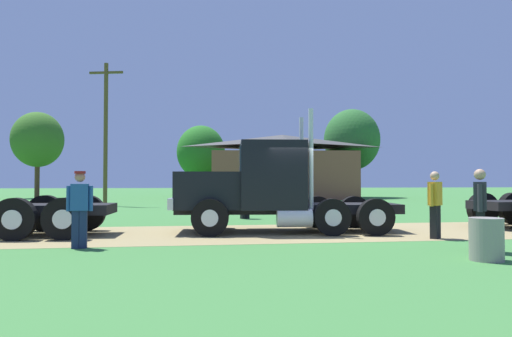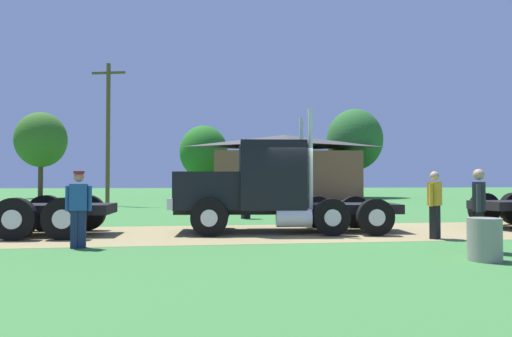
% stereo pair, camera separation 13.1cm
% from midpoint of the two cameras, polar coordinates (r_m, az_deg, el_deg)
% --- Properties ---
extents(ground_plane, '(200.00, 200.00, 0.00)m').
position_cam_midpoint_polar(ground_plane, '(14.49, 5.70, -7.66)').
color(ground_plane, '#3B7737').
extents(dirt_track, '(120.00, 5.07, 0.01)m').
position_cam_midpoint_polar(dirt_track, '(14.49, 5.70, -7.65)').
color(dirt_track, '#948355').
rests_on(dirt_track, ground_plane).
extents(truck_foreground_white, '(7.04, 3.20, 3.64)m').
position_cam_midpoint_polar(truck_foreground_white, '(14.43, 0.51, -2.48)').
color(truck_foreground_white, black).
rests_on(truck_foreground_white, ground_plane).
extents(visitor_standing_near, '(0.45, 0.52, 1.81)m').
position_cam_midpoint_polar(visitor_standing_near, '(11.45, 25.17, -4.18)').
color(visitor_standing_near, '#2D2D33').
rests_on(visitor_standing_near, ground_plane).
extents(visitor_walking_mid, '(0.47, 0.45, 1.81)m').
position_cam_midpoint_polar(visitor_walking_mid, '(13.58, 20.56, -3.84)').
color(visitor_walking_mid, gold).
rests_on(visitor_walking_mid, ground_plane).
extents(visitor_by_barrel, '(0.58, 0.30, 1.78)m').
position_cam_midpoint_polar(visitor_by_barrel, '(11.67, -20.83, -4.29)').
color(visitor_by_barrel, '#264C8C').
rests_on(visitor_by_barrel, ground_plane).
extents(visitor_far_side, '(0.59, 0.43, 1.62)m').
position_cam_midpoint_polar(visitor_far_side, '(19.55, -1.55, -3.52)').
color(visitor_far_side, gold).
rests_on(visitor_far_side, ground_plane).
extents(steel_barrel, '(0.64, 0.64, 0.83)m').
position_cam_midpoint_polar(steel_barrel, '(10.27, 25.74, -7.70)').
color(steel_barrel, gray).
rests_on(steel_barrel, ground_plane).
extents(shed_building, '(13.67, 8.62, 5.75)m').
position_cam_midpoint_polar(shed_building, '(42.46, 3.12, 0.08)').
color(shed_building, brown).
rests_on(shed_building, ground_plane).
extents(utility_pole_near, '(2.17, 0.67, 9.11)m').
position_cam_midpoint_polar(utility_pole_near, '(31.67, -17.82, 4.43)').
color(utility_pole_near, brown).
rests_on(utility_pole_near, ground_plane).
extents(tree_left, '(4.67, 4.67, 8.02)m').
position_cam_midpoint_polar(tree_left, '(48.52, -24.95, 3.16)').
color(tree_left, '#513823').
rests_on(tree_left, ground_plane).
extents(tree_mid, '(5.06, 5.06, 7.45)m').
position_cam_midpoint_polar(tree_mid, '(50.06, -6.75, 1.99)').
color(tree_mid, '#513823').
rests_on(tree_mid, ground_plane).
extents(tree_right, '(5.46, 5.46, 8.65)m').
position_cam_midpoint_polar(tree_right, '(47.33, 11.42, 3.41)').
color(tree_right, '#513823').
rests_on(tree_right, ground_plane).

